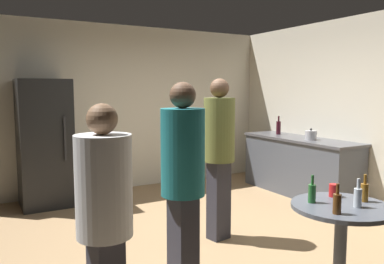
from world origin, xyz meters
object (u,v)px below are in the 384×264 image
at_px(beer_bottle_green, 312,193).
at_px(person_in_olive_shirt, 219,146).
at_px(foreground_table, 341,218).
at_px(person_in_white_shirt, 105,213).
at_px(beer_bottle_brown, 337,203).
at_px(plastic_cup_red, 334,190).
at_px(person_in_teal_shirt, 183,175).
at_px(wine_bottle_on_counter, 278,127).
at_px(refrigerator, 45,143).
at_px(kettle, 311,135).
at_px(beer_bottle_amber, 365,192).
at_px(beer_bottle_clear, 358,197).

xyz_separation_m(beer_bottle_green, person_in_olive_shirt, (-0.06, 1.29, 0.23)).
bearing_deg(foreground_table, person_in_white_shirt, 174.51).
xyz_separation_m(beer_bottle_brown, plastic_cup_red, (0.36, 0.33, -0.03)).
xyz_separation_m(person_in_white_shirt, person_in_teal_shirt, (0.73, 0.36, 0.09)).
distance_m(beer_bottle_brown, beer_bottle_green, 0.31).
bearing_deg(person_in_olive_shirt, person_in_white_shirt, -62.44).
relative_size(wine_bottle_on_counter, beer_bottle_green, 1.35).
bearing_deg(refrigerator, wine_bottle_on_counter, -12.42).
xyz_separation_m(refrigerator, plastic_cup_red, (1.81, -3.51, -0.11)).
xyz_separation_m(kettle, beer_bottle_brown, (-2.09, -2.26, -0.15)).
distance_m(beer_bottle_amber, beer_bottle_clear, 0.20).
bearing_deg(beer_bottle_clear, beer_bottle_brown, -173.39).
bearing_deg(person_in_white_shirt, person_in_olive_shirt, 32.69).
relative_size(kettle, wine_bottle_on_counter, 0.79).
distance_m(refrigerator, foreground_table, 4.09).
bearing_deg(beer_bottle_amber, person_in_olive_shirt, 107.27).
xyz_separation_m(beer_bottle_green, plastic_cup_red, (0.30, 0.03, -0.03)).
distance_m(refrigerator, beer_bottle_amber, 4.20).
height_order(beer_bottle_clear, person_in_white_shirt, person_in_white_shirt).
distance_m(beer_bottle_amber, beer_bottle_brown, 0.47).
bearing_deg(plastic_cup_red, foreground_table, -124.13).
bearing_deg(beer_bottle_brown, beer_bottle_clear, 6.61).
xyz_separation_m(beer_bottle_clear, person_in_teal_shirt, (-1.22, 0.64, 0.19)).
height_order(kettle, beer_bottle_clear, kettle).
height_order(beer_bottle_brown, plastic_cup_red, beer_bottle_brown).
height_order(beer_bottle_brown, person_in_teal_shirt, person_in_teal_shirt).
distance_m(beer_bottle_amber, person_in_olive_shirt, 1.57).
distance_m(foreground_table, plastic_cup_red, 0.29).
bearing_deg(person_in_teal_shirt, foreground_table, -28.56).
height_order(kettle, plastic_cup_red, kettle).
height_order(wine_bottle_on_counter, beer_bottle_green, wine_bottle_on_counter).
distance_m(wine_bottle_on_counter, foreground_table, 3.53).
distance_m(kettle, person_in_olive_shirt, 2.20).
distance_m(foreground_table, beer_bottle_brown, 0.32).
height_order(beer_bottle_green, person_in_white_shirt, person_in_white_shirt).
xyz_separation_m(beer_bottle_clear, plastic_cup_red, (0.08, 0.30, -0.03)).
bearing_deg(foreground_table, person_in_teal_shirt, 154.95).
bearing_deg(beer_bottle_green, beer_bottle_clear, -51.19).
xyz_separation_m(kettle, person_in_olive_shirt, (-2.10, -0.67, 0.07)).
bearing_deg(beer_bottle_green, plastic_cup_red, 6.57).
bearing_deg(kettle, wine_bottle_on_counter, 84.94).
relative_size(beer_bottle_brown, beer_bottle_green, 1.00).
distance_m(beer_bottle_amber, person_in_white_shirt, 2.14).
bearing_deg(beer_bottle_amber, kettle, 52.70).
bearing_deg(person_in_olive_shirt, foreground_table, -1.23).
distance_m(wine_bottle_on_counter, person_in_olive_shirt, 2.62).
height_order(wine_bottle_on_counter, foreground_table, wine_bottle_on_counter).
relative_size(beer_bottle_clear, person_in_white_shirt, 0.15).
bearing_deg(person_in_olive_shirt, kettle, 97.74).
bearing_deg(beer_bottle_amber, foreground_table, 174.08).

